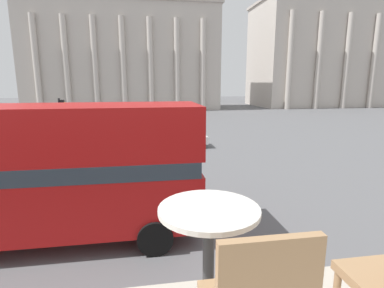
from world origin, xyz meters
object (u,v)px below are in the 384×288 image
Objects in this scene: double_decker_bus at (7,171)px; plaza_building_left at (125,58)px; traffic_light_near at (121,138)px; car_black at (78,138)px; cafe_dining_table at (209,238)px; plaza_building_right at (323,55)px; traffic_light_mid at (62,120)px; pedestrian_red at (50,125)px; car_white at (178,138)px; pedestrian_olive at (118,136)px.

plaza_building_left is at bearing 88.22° from double_decker_bus.
car_black is at bearing 109.81° from traffic_light_near.
car_black is (-5.22, 21.33, -3.11)m from cafe_dining_table.
plaza_building_right is 7.29× the size of traffic_light_near.
traffic_light_mid is at bearing -136.49° from plaza_building_right.
pedestrian_red is (-3.37, 5.09, 0.36)m from car_black.
plaza_building_right reaches higher than traffic_light_near.
car_white is 12.43m from pedestrian_red.
car_white and car_black have the same top height.
plaza_building_right reaches higher than cafe_dining_table.
double_decker_bus is 2.60× the size of car_white.
car_white is at bearing 63.13° from double_decker_bus.
plaza_building_right is at bearing 135.40° from car_black.
plaza_building_left is 7.90× the size of car_white.
pedestrian_red is (-4.38, 19.19, -1.22)m from double_decker_bus.
cafe_dining_table is at bearing -144.38° from pedestrian_olive.
pedestrian_olive is (1.17, -35.06, -7.98)m from plaza_building_left.
car_white is (3.36, 9.61, -1.84)m from traffic_light_near.
cafe_dining_table is 55.30m from plaza_building_left.
cafe_dining_table is at bearing -60.53° from double_decker_bus.
plaza_building_right reaches higher than car_black.
cafe_dining_table reaches higher than pedestrian_red.
traffic_light_near is at bearing -118.67° from pedestrian_red.
double_decker_bus is at bearing -159.75° from pedestrian_olive.
double_decker_bus is 64.77m from plaza_building_right.
pedestrian_red is (-5.25, -28.53, -7.95)m from plaza_building_left.
car_white is (5.41, -34.92, -8.31)m from plaza_building_left.
traffic_light_mid is at bearing -161.69° from car_white.
double_decker_bus is 0.33× the size of plaza_building_left.
car_black is at bearing 93.34° from double_decker_bus.
pedestrian_red reaches higher than car_black.
car_black is (0.03, 3.90, -1.79)m from traffic_light_mid.
car_black is (-1.87, -33.63, -8.31)m from plaza_building_left.
double_decker_bus is at bearing -130.35° from pedestrian_red.
pedestrian_red is (-8.59, 26.43, -2.74)m from cafe_dining_table.
cafe_dining_table is at bearing -73.24° from traffic_light_mid.
traffic_light_mid reaches higher than car_white.
pedestrian_olive is (3.07, 2.47, -1.46)m from traffic_light_mid.
pedestrian_red is (-3.34, 8.99, -1.42)m from traffic_light_mid.
plaza_building_left is 7.90× the size of car_black.
pedestrian_olive is (2.03, 12.67, -1.26)m from double_decker_bus.
plaza_building_left is (-3.34, 54.96, 5.20)m from cafe_dining_table.
traffic_light_mid is 2.14× the size of pedestrian_olive.
cafe_dining_table is 20.21m from pedestrian_olive.
pedestrian_red is at bearing 73.88° from pedestrian_olive.
cafe_dining_table is 27.92m from pedestrian_red.
double_decker_bus is at bearing -91.04° from plaza_building_left.
traffic_light_near is at bearing -110.55° from car_white.
traffic_light_mid is 2.08× the size of pedestrian_red.
plaza_building_right reaches higher than pedestrian_red.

